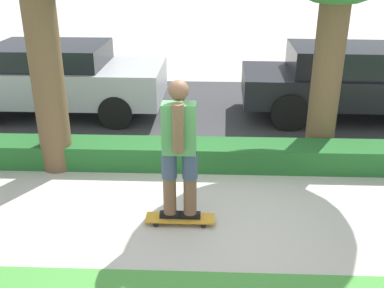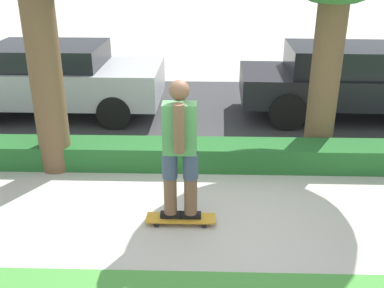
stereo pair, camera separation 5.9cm
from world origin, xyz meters
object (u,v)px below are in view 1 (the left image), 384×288
at_px(skateboard, 180,218).
at_px(skater_person, 179,148).
at_px(parked_car_front, 58,77).
at_px(parked_car_middle, 351,80).

relative_size(skateboard, skater_person, 0.49).
relative_size(skater_person, parked_car_front, 0.41).
xyz_separation_m(skateboard, skater_person, (0.00, 0.00, 0.96)).
distance_m(skateboard, skater_person, 0.96).
height_order(skateboard, parked_car_front, parked_car_front).
height_order(skater_person, parked_car_middle, skater_person).
bearing_deg(parked_car_front, skater_person, -55.47).
height_order(skater_person, parked_car_front, skater_person).
relative_size(skateboard, parked_car_front, 0.20).
distance_m(parked_car_front, parked_car_middle, 5.99).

